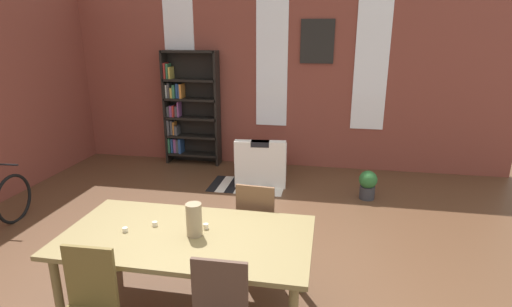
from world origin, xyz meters
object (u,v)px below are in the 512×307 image
at_px(dining_chair_far_right, 258,222).
at_px(bookshelf_tall, 188,109).
at_px(vase_on_table, 194,220).
at_px(dining_table, 187,242).
at_px(potted_plant_by_shelf, 368,184).
at_px(armchair_white, 262,165).

relative_size(dining_chair_far_right, bookshelf_tall, 0.46).
relative_size(vase_on_table, dining_chair_far_right, 0.29).
height_order(dining_table, vase_on_table, vase_on_table).
relative_size(dining_chair_far_right, potted_plant_by_shelf, 2.21).
bearing_deg(armchair_white, potted_plant_by_shelf, -15.51).
bearing_deg(potted_plant_by_shelf, bookshelf_tall, 159.40).
height_order(bookshelf_tall, armchair_white, bookshelf_tall).
relative_size(bookshelf_tall, potted_plant_by_shelf, 4.78).
xyz_separation_m(dining_table, dining_chair_far_right, (0.46, 0.77, -0.16)).
bearing_deg(armchair_white, bookshelf_tall, 154.13).
bearing_deg(bookshelf_tall, armchair_white, -25.87).
height_order(bookshelf_tall, potted_plant_by_shelf, bookshelf_tall).
bearing_deg(dining_chair_far_right, vase_on_table, -116.98).
xyz_separation_m(dining_chair_far_right, bookshelf_tall, (-1.88, 3.24, 0.50)).
distance_m(vase_on_table, armchair_white, 3.35).
relative_size(vase_on_table, potted_plant_by_shelf, 0.65).
bearing_deg(armchair_white, dining_table, -91.29).
bearing_deg(potted_plant_by_shelf, dining_table, -121.38).
bearing_deg(vase_on_table, potted_plant_by_shelf, 59.66).
bearing_deg(dining_chair_far_right, potted_plant_by_shelf, 58.47).
height_order(vase_on_table, bookshelf_tall, bookshelf_tall).
bearing_deg(potted_plant_by_shelf, armchair_white, 164.49).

